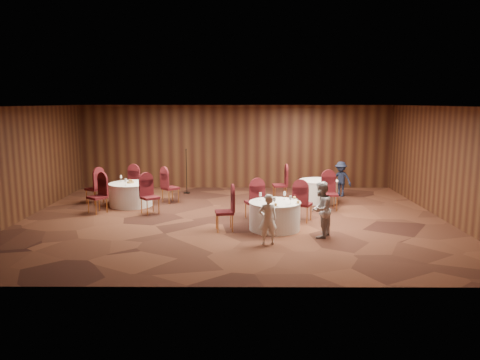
{
  "coord_description": "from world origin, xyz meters",
  "views": [
    {
      "loc": [
        0.27,
        -13.03,
        3.31
      ],
      "look_at": [
        0.2,
        0.2,
        1.1
      ],
      "focal_mm": 35.0,
      "sensor_mm": 36.0,
      "label": 1
    }
  ],
  "objects_px": {
    "mic_stand": "(187,180)",
    "man_c": "(341,179)",
    "woman_b": "(321,210)",
    "table_right": "(318,191)",
    "table_main": "(275,215)",
    "table_left": "(131,194)",
    "woman_a": "(268,219)"
  },
  "relations": [
    {
      "from": "table_right",
      "to": "man_c",
      "type": "height_order",
      "value": "man_c"
    },
    {
      "from": "table_main",
      "to": "table_left",
      "type": "distance_m",
      "value": 5.28
    },
    {
      "from": "mic_stand",
      "to": "table_main",
      "type": "bearing_deg",
      "value": -59.7
    },
    {
      "from": "mic_stand",
      "to": "man_c",
      "type": "height_order",
      "value": "mic_stand"
    },
    {
      "from": "woman_b",
      "to": "table_right",
      "type": "bearing_deg",
      "value": -159.34
    },
    {
      "from": "table_right",
      "to": "woman_a",
      "type": "relative_size",
      "value": 1.07
    },
    {
      "from": "table_right",
      "to": "man_c",
      "type": "distance_m",
      "value": 1.35
    },
    {
      "from": "table_left",
      "to": "table_right",
      "type": "relative_size",
      "value": 1.08
    },
    {
      "from": "woman_b",
      "to": "man_c",
      "type": "distance_m",
      "value": 5.33
    },
    {
      "from": "woman_b",
      "to": "man_c",
      "type": "relative_size",
      "value": 1.12
    },
    {
      "from": "woman_a",
      "to": "woman_b",
      "type": "xyz_separation_m",
      "value": [
        1.34,
        0.63,
        0.09
      ]
    },
    {
      "from": "table_right",
      "to": "woman_a",
      "type": "bearing_deg",
      "value": -112.17
    },
    {
      "from": "table_right",
      "to": "man_c",
      "type": "relative_size",
      "value": 1.04
    },
    {
      "from": "table_right",
      "to": "woman_b",
      "type": "bearing_deg",
      "value": -98.4
    },
    {
      "from": "woman_b",
      "to": "man_c",
      "type": "bearing_deg",
      "value": -167.89
    },
    {
      "from": "woman_a",
      "to": "table_left",
      "type": "bearing_deg",
      "value": -56.02
    },
    {
      "from": "table_left",
      "to": "table_right",
      "type": "distance_m",
      "value": 6.17
    },
    {
      "from": "table_left",
      "to": "woman_b",
      "type": "bearing_deg",
      "value": -32.61
    },
    {
      "from": "table_main",
      "to": "table_right",
      "type": "distance_m",
      "value": 3.86
    },
    {
      "from": "woman_a",
      "to": "man_c",
      "type": "bearing_deg",
      "value": -127.98
    },
    {
      "from": "table_main",
      "to": "table_left",
      "type": "relative_size",
      "value": 0.97
    },
    {
      "from": "table_left",
      "to": "woman_a",
      "type": "relative_size",
      "value": 1.15
    },
    {
      "from": "mic_stand",
      "to": "man_c",
      "type": "relative_size",
      "value": 1.31
    },
    {
      "from": "mic_stand",
      "to": "woman_a",
      "type": "bearing_deg",
      "value": -67.19
    },
    {
      "from": "table_right",
      "to": "woman_a",
      "type": "distance_m",
      "value": 5.17
    },
    {
      "from": "table_main",
      "to": "table_left",
      "type": "xyz_separation_m",
      "value": [
        -4.44,
        2.84,
        0.0
      ]
    },
    {
      "from": "table_left",
      "to": "mic_stand",
      "type": "bearing_deg",
      "value": 53.84
    },
    {
      "from": "woman_a",
      "to": "mic_stand",
      "type": "bearing_deg",
      "value": -78.39
    },
    {
      "from": "woman_a",
      "to": "woman_b",
      "type": "bearing_deg",
      "value": -165.98
    },
    {
      "from": "table_left",
      "to": "woman_b",
      "type": "distance_m",
      "value": 6.57
    },
    {
      "from": "mic_stand",
      "to": "man_c",
      "type": "bearing_deg",
      "value": -5.74
    },
    {
      "from": "table_main",
      "to": "table_right",
      "type": "bearing_deg",
      "value": 63.94
    }
  ]
}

